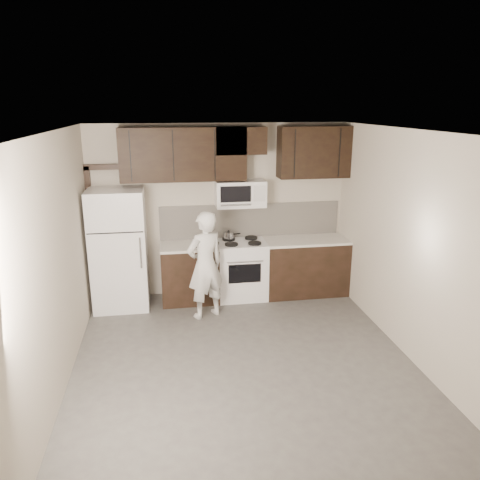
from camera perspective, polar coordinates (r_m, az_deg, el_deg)
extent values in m
plane|color=#4B4946|center=(5.82, 0.40, -14.48)|extent=(4.50, 4.50, 0.00)
plane|color=#BEB3A1|center=(7.41, -2.51, 3.59)|extent=(4.00, 0.00, 4.00)
plane|color=white|center=(5.01, 0.47, 13.14)|extent=(4.50, 4.50, 0.00)
cube|color=black|center=(7.33, -6.14, -4.09)|extent=(0.87, 0.62, 0.87)
cube|color=black|center=(7.64, 7.91, -3.30)|extent=(1.32, 0.62, 0.87)
cube|color=white|center=(7.18, -6.25, -0.69)|extent=(0.87, 0.64, 0.04)
cube|color=white|center=(7.50, 8.04, -0.02)|extent=(1.32, 0.64, 0.04)
cube|color=white|center=(7.41, 0.18, -3.69)|extent=(0.76, 0.62, 0.89)
cube|color=white|center=(7.26, 0.18, -0.32)|extent=(0.76, 0.62, 0.02)
cube|color=black|center=(7.11, 0.58, -4.10)|extent=(0.50, 0.01, 0.30)
cylinder|color=silver|center=(7.01, 0.64, -2.67)|extent=(0.55, 0.02, 0.02)
cylinder|color=black|center=(7.09, -1.06, -0.53)|extent=(0.20, 0.20, 0.03)
cylinder|color=black|center=(7.15, 1.80, -0.40)|extent=(0.20, 0.20, 0.03)
cylinder|color=black|center=(7.37, -1.39, 0.13)|extent=(0.20, 0.20, 0.03)
cylinder|color=black|center=(7.43, 1.36, 0.26)|extent=(0.20, 0.20, 0.03)
cube|color=beige|center=(7.51, 1.32, 2.44)|extent=(2.90, 0.02, 0.54)
cube|color=black|center=(7.04, -6.94, 10.34)|extent=(1.85, 0.35, 0.78)
cube|color=black|center=(7.40, 8.98, 10.55)|extent=(1.10, 0.35, 0.78)
cube|color=black|center=(7.11, 0.01, 12.05)|extent=(0.76, 0.35, 0.40)
cube|color=white|center=(7.20, 0.03, 5.68)|extent=(0.76, 0.38, 0.40)
cube|color=black|center=(6.99, -0.52, 5.61)|extent=(0.46, 0.01, 0.24)
cube|color=silver|center=(7.05, 2.38, 5.69)|extent=(0.18, 0.01, 0.24)
cylinder|color=silver|center=(7.00, -0.49, 4.28)|extent=(0.46, 0.02, 0.02)
cube|color=white|center=(7.16, -14.52, -1.10)|extent=(0.80, 0.72, 1.80)
cube|color=black|center=(6.72, -14.98, 0.83)|extent=(0.77, 0.01, 0.02)
cylinder|color=silver|center=(6.75, -12.03, -1.55)|extent=(0.03, 0.03, 0.45)
cube|color=black|center=(7.47, -17.53, 0.59)|extent=(0.08, 0.08, 2.10)
cube|color=black|center=(7.25, -16.56, 8.53)|extent=(0.50, 0.08, 0.08)
cylinder|color=silver|center=(7.36, -1.39, 0.49)|extent=(0.16, 0.16, 0.12)
sphere|color=black|center=(7.34, -1.40, 1.07)|extent=(0.03, 0.03, 0.03)
cylinder|color=black|center=(7.40, -0.51, 0.74)|extent=(0.15, 0.06, 0.02)
cube|color=black|center=(7.09, -4.21, -0.60)|extent=(0.44, 0.37, 0.02)
cylinder|color=beige|center=(7.09, -4.21, -0.45)|extent=(0.31, 0.31, 0.02)
imported|color=white|center=(6.63, -4.26, -3.08)|extent=(0.68, 0.59, 1.56)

